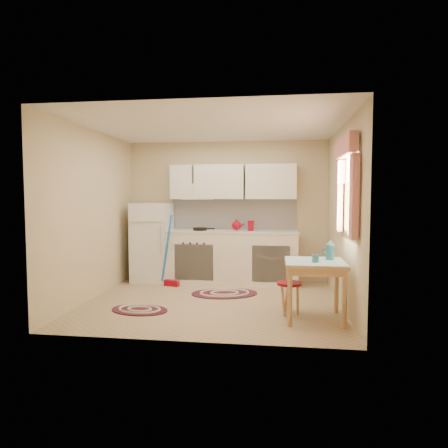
# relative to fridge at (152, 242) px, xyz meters

# --- Properties ---
(room_shell) EXTENTS (3.64, 3.60, 2.52)m
(room_shell) POSITION_rel_fridge_xyz_m (1.45, -1.01, 0.90)
(room_shell) COLOR tan
(room_shell) RESTS_ON ground
(fridge) EXTENTS (0.65, 0.60, 1.40)m
(fridge) POSITION_rel_fridge_xyz_m (0.00, 0.00, 0.00)
(fridge) COLOR white
(fridge) RESTS_ON ground
(broom) EXTENTS (0.30, 0.20, 1.20)m
(broom) POSITION_rel_fridge_xyz_m (0.45, -0.35, -0.10)
(broom) COLOR blue
(broom) RESTS_ON ground
(base_cabinets) EXTENTS (2.25, 0.60, 0.88)m
(base_cabinets) POSITION_rel_fridge_xyz_m (1.44, 0.05, -0.26)
(base_cabinets) COLOR white
(base_cabinets) RESTS_ON ground
(countertop) EXTENTS (2.27, 0.62, 0.04)m
(countertop) POSITION_rel_fridge_xyz_m (1.44, 0.05, 0.20)
(countertop) COLOR silver
(countertop) RESTS_ON base_cabinets
(frying_pan) EXTENTS (0.29, 0.29, 0.05)m
(frying_pan) POSITION_rel_fridge_xyz_m (0.87, 0.00, 0.24)
(frying_pan) COLOR black
(frying_pan) RESTS_ON countertop
(red_kettle) EXTENTS (0.21, 0.20, 0.18)m
(red_kettle) POSITION_rel_fridge_xyz_m (1.50, 0.05, 0.31)
(red_kettle) COLOR #990516
(red_kettle) RESTS_ON countertop
(red_canister) EXTENTS (0.12, 0.12, 0.16)m
(red_canister) POSITION_rel_fridge_xyz_m (1.76, 0.05, 0.30)
(red_canister) COLOR #990516
(red_canister) RESTS_ON countertop
(table) EXTENTS (0.72, 0.72, 0.72)m
(table) POSITION_rel_fridge_xyz_m (2.67, -1.89, -0.34)
(table) COLOR tan
(table) RESTS_ON ground
(stool) EXTENTS (0.39, 0.39, 0.42)m
(stool) POSITION_rel_fridge_xyz_m (2.37, -1.73, -0.49)
(stool) COLOR #990516
(stool) RESTS_ON ground
(coffee_pot) EXTENTS (0.14, 0.12, 0.26)m
(coffee_pot) POSITION_rel_fridge_xyz_m (2.87, -1.77, 0.15)
(coffee_pot) COLOR #296C7E
(coffee_pot) RESTS_ON table
(mug) EXTENTS (0.08, 0.08, 0.10)m
(mug) POSITION_rel_fridge_xyz_m (2.67, -1.99, 0.07)
(mug) COLOR #296C7E
(mug) RESTS_ON table
(rug_center) EXTENTS (1.17, 0.92, 0.02)m
(rug_center) POSITION_rel_fridge_xyz_m (1.41, -0.78, -0.69)
(rug_center) COLOR maroon
(rug_center) RESTS_ON ground
(rug_left) EXTENTS (0.85, 0.63, 0.02)m
(rug_left) POSITION_rel_fridge_xyz_m (0.40, -1.82, -0.69)
(rug_left) COLOR maroon
(rug_left) RESTS_ON ground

